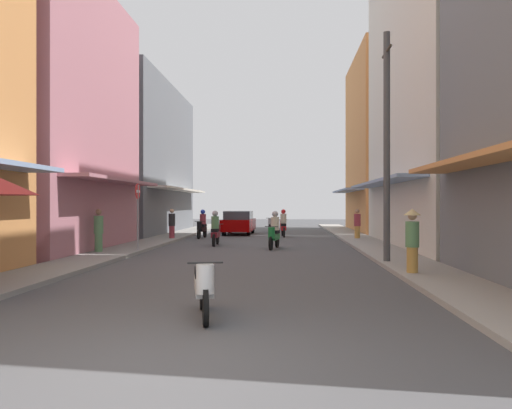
{
  "coord_description": "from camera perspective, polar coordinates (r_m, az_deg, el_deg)",
  "views": [
    {
      "loc": [
        1.34,
        -5.57,
        1.85
      ],
      "look_at": [
        0.01,
        15.86,
        1.85
      ],
      "focal_mm": 34.74,
      "sensor_mm": 36.0,
      "label": 1
    }
  ],
  "objects": [
    {
      "name": "motorbike_silver",
      "position": [
        33.35,
        1.82,
        -2.32
      ],
      "size": [
        0.61,
        1.79,
        0.96
      ],
      "color": "black",
      "rests_on": "ground"
    },
    {
      "name": "motorbike_white",
      "position": [
        8.22,
        -6.01,
        -9.41
      ],
      "size": [
        0.63,
        1.79,
        0.96
      ],
      "color": "black",
      "rests_on": "ground"
    },
    {
      "name": "parked_car",
      "position": [
        30.67,
        -2.01,
        -2.08
      ],
      "size": [
        1.87,
        4.15,
        1.45
      ],
      "color": "#8C0000",
      "rests_on": "ground"
    },
    {
      "name": "motorbike_black",
      "position": [
        27.31,
        -6.23,
        -2.41
      ],
      "size": [
        0.55,
        1.81,
        1.58
      ],
      "color": "black",
      "rests_on": "ground"
    },
    {
      "name": "pedestrian_crossing",
      "position": [
        19.1,
        -17.68,
        -3.02
      ],
      "size": [
        0.34,
        0.34,
        1.69
      ],
      "color": "#598C59",
      "rests_on": "ground"
    },
    {
      "name": "pedestrian_midway",
      "position": [
        13.2,
        17.55,
        -3.78
      ],
      "size": [
        0.44,
        0.44,
        1.74
      ],
      "color": "#BF8C3F",
      "rests_on": "ground"
    },
    {
      "name": "street_sign_no_entry",
      "position": [
        19.26,
        -13.45,
        -0.4
      ],
      "size": [
        0.07,
        0.6,
        2.65
      ],
      "color": "gray",
      "rests_on": "ground"
    },
    {
      "name": "motorbike_maroon",
      "position": [
        22.36,
        -4.67,
        -2.94
      ],
      "size": [
        0.55,
        1.81,
        1.58
      ],
      "color": "black",
      "rests_on": "ground"
    },
    {
      "name": "building_right_far",
      "position": [
        35.08,
        16.12,
        6.65
      ],
      "size": [
        7.05,
        9.95,
        11.85
      ],
      "color": "#D88C4C",
      "rests_on": "ground"
    },
    {
      "name": "motorbike_green",
      "position": [
        20.63,
        2.11,
        -3.19
      ],
      "size": [
        0.61,
        1.79,
        1.58
      ],
      "color": "black",
      "rests_on": "ground"
    },
    {
      "name": "pedestrian_foreground",
      "position": [
        25.89,
        -9.66,
        -2.29
      ],
      "size": [
        0.34,
        0.34,
        1.63
      ],
      "color": "#99333F",
      "rests_on": "ground"
    },
    {
      "name": "utility_pole",
      "position": [
        15.75,
        14.82,
        6.54
      ],
      "size": [
        0.2,
        1.2,
        7.13
      ],
      "color": "#4C4C4F",
      "rests_on": "ground"
    },
    {
      "name": "building_left_far",
      "position": [
        33.07,
        -14.58,
        4.99
      ],
      "size": [
        7.05,
        13.29,
        9.47
      ],
      "color": "slate",
      "rests_on": "ground"
    },
    {
      "name": "pedestrian_far",
      "position": [
        25.95,
        11.58,
        -2.31
      ],
      "size": [
        0.34,
        0.34,
        1.62
      ],
      "color": "#BF8C3F",
      "rests_on": "ground"
    },
    {
      "name": "building_left_mid",
      "position": [
        22.18,
        -24.36,
        8.96
      ],
      "size": [
        7.05,
        9.18,
        10.62
      ],
      "color": "#B7727F",
      "rests_on": "ground"
    },
    {
      "name": "building_right_mid",
      "position": [
        24.13,
        22.75,
        17.09
      ],
      "size": [
        7.05,
        12.53,
        17.9
      ],
      "color": "silver",
      "rests_on": "ground"
    },
    {
      "name": "motorbike_red",
      "position": [
        28.47,
        3.15,
        -2.31
      ],
      "size": [
        0.55,
        1.81,
        1.58
      ],
      "color": "black",
      "rests_on": "ground"
    },
    {
      "name": "sidewalk_right",
      "position": [
        21.11,
        13.68,
        -4.87
      ],
      "size": [
        1.78,
        46.27,
        0.12
      ],
      "primitive_type": "cube",
      "color": "#9E9991",
      "rests_on": "ground"
    },
    {
      "name": "ground_plane",
      "position": [
        20.83,
        -0.14,
        -5.1
      ],
      "size": [
        84.19,
        84.19,
        0.0
      ],
      "primitive_type": "plane",
      "color": "#4C4C4F"
    },
    {
      "name": "sidewalk_left",
      "position": [
        21.74,
        -13.55,
        -4.73
      ],
      "size": [
        1.78,
        46.27,
        0.12
      ],
      "primitive_type": "cube",
      "color": "gray",
      "rests_on": "ground"
    }
  ]
}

